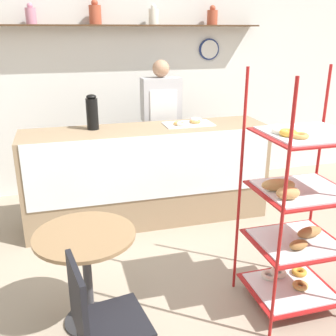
% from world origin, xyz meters
% --- Properties ---
extents(ground_plane, '(14.00, 14.00, 0.00)m').
position_xyz_m(ground_plane, '(0.00, 0.00, 0.00)').
color(ground_plane, gray).
extents(back_wall, '(10.00, 0.30, 2.70)m').
position_xyz_m(back_wall, '(0.00, 2.35, 1.36)').
color(back_wall, white).
rests_on(back_wall, ground_plane).
extents(display_counter, '(2.54, 0.61, 1.02)m').
position_xyz_m(display_counter, '(0.00, 1.25, 0.51)').
color(display_counter, '#937A5B').
rests_on(display_counter, ground_plane).
extents(pastry_rack, '(0.67, 0.60, 1.74)m').
position_xyz_m(pastry_rack, '(0.71, -0.42, 0.74)').
color(pastry_rack, '#A51919').
rests_on(pastry_rack, ground_plane).
extents(person_worker, '(0.45, 0.23, 1.65)m').
position_xyz_m(person_worker, '(0.30, 1.81, 0.90)').
color(person_worker, '#282833').
rests_on(person_worker, ground_plane).
extents(cafe_table, '(0.67, 0.67, 0.71)m').
position_xyz_m(cafe_table, '(-0.76, -0.22, 0.53)').
color(cafe_table, '#262628').
rests_on(cafe_table, ground_plane).
extents(cafe_chair, '(0.44, 0.44, 0.86)m').
position_xyz_m(cafe_chair, '(-0.75, -0.82, 0.52)').
color(cafe_chair, black).
rests_on(cafe_chair, ground_plane).
extents(coffee_carafe, '(0.12, 0.12, 0.35)m').
position_xyz_m(coffee_carafe, '(-0.53, 1.36, 1.19)').
color(coffee_carafe, black).
rests_on(coffee_carafe, display_counter).
extents(donut_tray_counter, '(0.52, 0.30, 0.05)m').
position_xyz_m(donut_tray_counter, '(0.48, 1.30, 1.04)').
color(donut_tray_counter, white).
rests_on(donut_tray_counter, display_counter).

